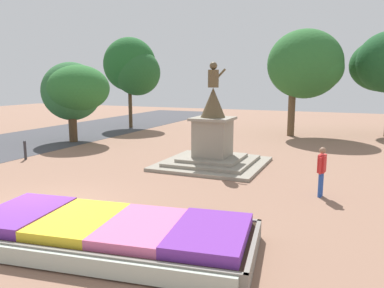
{
  "coord_description": "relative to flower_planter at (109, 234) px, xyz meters",
  "views": [
    {
      "loc": [
        8.41,
        -7.93,
        3.85
      ],
      "look_at": [
        3.19,
        4.36,
        1.58
      ],
      "focal_mm": 35.0,
      "sensor_mm": 36.0,
      "label": 1
    }
  ],
  "objects": [
    {
      "name": "park_tree_street_side",
      "position": [
        -11.65,
        19.92,
        4.58
      ],
      "size": [
        4.96,
        3.93,
        7.35
      ],
      "color": "#4C3823",
      "rests_on": "ground_plane"
    },
    {
      "name": "ground_plane",
      "position": [
        -3.38,
        1.07,
        -0.31
      ],
      "size": [
        82.11,
        82.11,
        0.0
      ],
      "primitive_type": "plane",
      "color": "#8C6651"
    },
    {
      "name": "park_tree_behind_statue",
      "position": [
        -11.02,
        12.08,
        2.95
      ],
      "size": [
        4.5,
        4.03,
        5.01
      ],
      "color": "#4C3823",
      "rests_on": "ground_plane"
    },
    {
      "name": "pedestrian_near_planter",
      "position": [
        4.26,
        5.98,
        0.66
      ],
      "size": [
        0.27,
        0.57,
        1.68
      ],
      "color": "#264CA5",
      "rests_on": "ground_plane"
    },
    {
      "name": "statue_monument",
      "position": [
        -0.68,
        9.01,
        0.72
      ],
      "size": [
        4.61,
        4.61,
        4.67
      ],
      "color": "gray",
      "rests_on": "ground_plane"
    },
    {
      "name": "park_tree_far_left",
      "position": [
        2.03,
        20.2,
        4.54
      ],
      "size": [
        5.11,
        4.9,
        7.31
      ],
      "color": "brown",
      "rests_on": "ground_plane"
    },
    {
      "name": "flower_planter",
      "position": [
        0.0,
        0.0,
        0.0
      ],
      "size": [
        7.15,
        3.79,
        0.68
      ],
      "color": "#38281C",
      "rests_on": "ground_plane"
    },
    {
      "name": "kerb_bollard_north",
      "position": [
        -9.63,
        6.58,
        0.19
      ],
      "size": [
        0.14,
        0.14,
        0.95
      ],
      "color": "#2D2D33",
      "rests_on": "ground_plane"
    }
  ]
}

